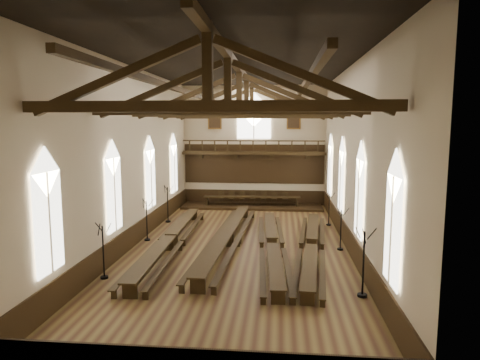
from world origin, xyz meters
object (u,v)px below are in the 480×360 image
Objects in this scene: dais at (252,206)px; candelabrum_right_far at (329,215)px; candelabrum_left_mid at (147,228)px; candelabrum_right_near at (363,276)px; candelabrum_left_far at (168,211)px; refectory_row_a at (170,238)px; refectory_row_d at (312,245)px; refectory_row_b at (227,235)px; high_table at (252,198)px; candelabrum_left_near at (104,262)px; refectory_row_c at (272,244)px; candelabrum_right_mid at (341,237)px.

candelabrum_right_far is at bearing -45.39° from dais.
candelabrum_left_mid is 13.24m from candelabrum_right_near.
dais is at bearing 46.26° from candelabrum_left_far.
candelabrum_left_mid reaches higher than refectory_row_a.
candelabrum_left_far is at bearing 145.84° from refectory_row_d.
dais is at bearing 108.08° from refectory_row_d.
candelabrum_right_near is at bearing -33.05° from candelabrum_left_mid.
candelabrum_right_near reaches higher than candelabrum_left_mid.
dais is 4.56× the size of candelabrum_left_mid.
refectory_row_b is 1.88× the size of high_table.
dais is 17.64m from candelabrum_left_near.
refectory_row_c is 1.00× the size of refectory_row_d.
dais is 4.48× the size of candelabrum_left_near.
candelabrum_right_far is (-0.00, 5.69, -0.02)m from candelabrum_right_mid.
candelabrum_left_mid is (-1.76, 1.40, 0.20)m from refectory_row_a.
candelabrum_left_near reaches higher than high_table.
candelabrum_right_near reaches higher than candelabrum_right_mid.
candelabrum_left_mid is at bearing -117.72° from dais.
candelabrum_left_near is (-4.83, -5.76, 0.19)m from refectory_row_b.
candelabrum_right_mid is (3.71, 0.85, 0.21)m from refectory_row_c.
candelabrum_left_far is 16.31m from candelabrum_right_near.
refectory_row_b is 2.84m from refectory_row_c.
candelabrum_right_near is at bearing -72.50° from high_table.
refectory_row_a is 6.18× the size of candelabrum_right_mid.
refectory_row_b is 5.88× the size of candelabrum_left_near.
candelabrum_right_near is (1.60, -5.51, 0.36)m from refectory_row_d.
dais is 18.59m from candelabrum_right_near.
candelabrum_left_mid is (-7.39, 1.70, 0.26)m from refectory_row_c.
refectory_row_b is 11.01m from dais.
dais is at bearing 116.21° from candelabrum_right_mid.
candelabrum_left_far reaches higher than dais.
refectory_row_d is at bearing 25.51° from candelabrum_left_near.
refectory_row_a is 12.48m from dais.
refectory_row_d is 5.47× the size of candelabrum_left_near.
refectory_row_b is at bearing -139.70° from candelabrum_right_far.
candelabrum_left_near is 15.68m from candelabrum_right_far.
refectory_row_c is 2.11m from refectory_row_d.
candelabrum_right_far is (0.00, 12.05, -0.16)m from candelabrum_right_near.
dais is at bearing 62.28° from candelabrum_left_mid.
candelabrum_left_near is at bearing -154.49° from refectory_row_d.
candelabrum_left_far is (-9.50, 6.44, 0.30)m from refectory_row_d.
high_table is 17.62m from candelabrum_left_near.
candelabrum_right_near reaches higher than refectory_row_c.
candelabrum_right_near reaches higher than high_table.
dais is at bearing 89.66° from high_table.
candelabrum_right_far is (9.34, 6.23, 0.14)m from refectory_row_a.
candelabrum_right_far is at bearing 33.71° from refectory_row_a.
candelabrum_left_near is 12.34m from candelabrum_right_mid.
candelabrum_left_near reaches higher than dais.
refectory_row_d is 12.85m from dais.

